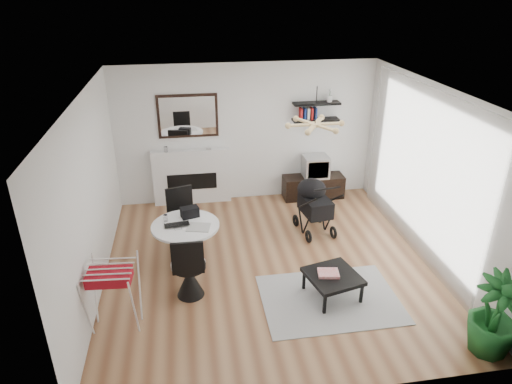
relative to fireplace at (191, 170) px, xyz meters
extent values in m
plane|color=brown|center=(1.10, -2.42, -0.69)|extent=(5.00, 5.00, 0.00)
plane|color=white|center=(1.10, -2.42, 2.01)|extent=(5.00, 5.00, 0.00)
plane|color=white|center=(1.10, 0.08, 0.66)|extent=(5.00, 0.00, 5.00)
plane|color=white|center=(-1.40, -2.42, 0.66)|extent=(0.00, 5.00, 5.00)
plane|color=white|center=(3.60, -2.42, 0.66)|extent=(0.00, 5.00, 5.00)
cube|color=white|center=(3.50, -2.22, 0.66)|extent=(0.04, 3.60, 2.60)
cube|color=white|center=(0.00, 0.00, -0.14)|extent=(1.50, 0.15, 1.10)
cube|color=black|center=(0.00, -0.06, -0.21)|extent=(0.95, 0.06, 0.32)
cube|color=black|center=(0.00, 0.06, 1.06)|extent=(1.12, 0.03, 0.82)
cube|color=white|center=(0.00, 0.04, 1.06)|extent=(1.02, 0.01, 0.72)
cube|color=black|center=(2.43, -0.05, 0.91)|extent=(0.90, 0.25, 0.04)
cube|color=black|center=(2.43, -0.05, 1.23)|extent=(0.90, 0.25, 0.04)
cube|color=black|center=(2.43, -0.15, -0.46)|extent=(1.22, 0.43, 0.46)
cube|color=#B6B6B8|center=(2.45, -0.15, -0.02)|extent=(0.49, 0.43, 0.43)
cube|color=black|center=(2.45, -0.35, -0.02)|extent=(0.42, 0.01, 0.34)
cylinder|color=white|center=(-0.16, -2.26, -0.66)|extent=(0.55, 0.55, 0.06)
cylinder|color=white|center=(-0.16, -2.26, -0.30)|extent=(0.14, 0.14, 0.64)
cylinder|color=white|center=(-0.16, -2.26, 0.04)|extent=(1.01, 1.01, 0.04)
imported|color=black|center=(-0.27, -2.33, 0.07)|extent=(0.39, 0.28, 0.03)
cube|color=black|center=(-0.08, -2.02, 0.14)|extent=(0.30, 0.23, 0.16)
cube|color=silver|center=(0.04, -2.38, 0.06)|extent=(0.39, 0.34, 0.01)
cylinder|color=white|center=(-0.44, -2.10, 0.11)|extent=(0.06, 0.06, 0.10)
cylinder|color=black|center=(-0.18, -1.70, -0.19)|extent=(0.48, 0.48, 0.05)
cone|color=black|center=(-0.18, -1.70, -0.45)|extent=(0.40, 0.40, 0.46)
cube|color=black|center=(-0.24, -1.49, 0.08)|extent=(0.44, 0.16, 0.49)
cylinder|color=black|center=(-0.14, -2.97, -0.21)|extent=(0.47, 0.47, 0.05)
cone|color=black|center=(-0.14, -2.97, -0.46)|extent=(0.38, 0.38, 0.45)
cube|color=black|center=(-0.14, -3.18, 0.06)|extent=(0.43, 0.05, 0.48)
cube|color=maroon|center=(-1.08, -3.49, 0.12)|extent=(0.55, 0.34, 0.14)
cube|color=black|center=(2.07, -1.51, -0.18)|extent=(0.51, 0.68, 0.29)
ellipsoid|color=black|center=(2.05, -1.32, 0.05)|extent=(0.51, 0.51, 0.36)
cylinder|color=black|center=(2.13, -1.91, 0.32)|extent=(0.46, 0.10, 0.03)
torus|color=black|center=(1.80, -1.25, -0.59)|extent=(0.08, 0.23, 0.22)
torus|color=black|center=(2.26, -1.19, -0.59)|extent=(0.08, 0.23, 0.22)
torus|color=black|center=(1.88, -1.83, -0.59)|extent=(0.08, 0.23, 0.22)
torus|color=black|center=(2.34, -1.77, -0.59)|extent=(0.08, 0.23, 0.22)
cube|color=#A2A2A2|center=(1.78, -3.39, -0.68)|extent=(1.89, 1.37, 0.01)
cube|color=black|center=(1.82, -3.32, -0.35)|extent=(0.82, 0.82, 0.06)
cube|color=black|center=(1.61, -3.67, -0.53)|extent=(0.04, 0.04, 0.29)
cube|color=black|center=(2.17, -3.53, -0.53)|extent=(0.04, 0.04, 0.29)
cube|color=black|center=(1.47, -3.10, -0.53)|extent=(0.04, 0.04, 0.29)
cube|color=black|center=(2.04, -2.96, -0.53)|extent=(0.04, 0.04, 0.29)
cube|color=#E2383A|center=(1.76, -3.30, -0.30)|extent=(0.32, 0.27, 0.04)
imported|color=#195A22|center=(3.35, -4.61, -0.16)|extent=(0.66, 0.66, 1.05)
camera|label=1|loc=(-0.05, -8.29, 3.38)|focal=32.00mm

